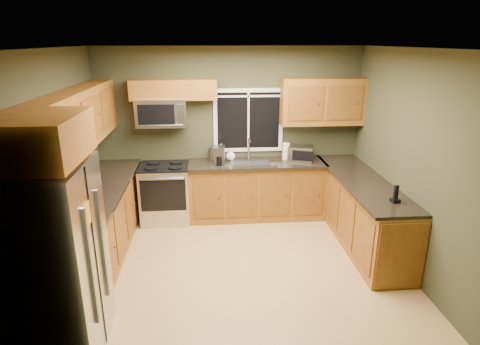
{
  "coord_description": "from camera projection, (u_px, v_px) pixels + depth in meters",
  "views": [
    {
      "loc": [
        -0.34,
        -4.56,
        2.79
      ],
      "look_at": [
        0.05,
        0.35,
        1.15
      ],
      "focal_mm": 30.0,
      "sensor_mm": 36.0,
      "label": 1
    }
  ],
  "objects": [
    {
      "name": "floor",
      "position": [
        238.0,
        265.0,
        5.21
      ],
      "size": [
        4.2,
        4.2,
        0.0
      ],
      "primitive_type": "plane",
      "color": "tan",
      "rests_on": "ground"
    },
    {
      "name": "ceiling",
      "position": [
        238.0,
        48.0,
        4.36
      ],
      "size": [
        4.2,
        4.2,
        0.0
      ],
      "primitive_type": "plane",
      "rotation": [
        3.14,
        0.0,
        0.0
      ],
      "color": "white",
      "rests_on": "back_wall"
    },
    {
      "name": "back_wall",
      "position": [
        230.0,
        133.0,
        6.49
      ],
      "size": [
        4.2,
        0.0,
        4.2
      ],
      "primitive_type": "plane",
      "rotation": [
        1.57,
        0.0,
        0.0
      ],
      "color": "#363822",
      "rests_on": "ground"
    },
    {
      "name": "front_wall",
      "position": [
        256.0,
        236.0,
        3.09
      ],
      "size": [
        4.2,
        0.0,
        4.2
      ],
      "primitive_type": "plane",
      "rotation": [
        -1.57,
        0.0,
        0.0
      ],
      "color": "#363822",
      "rests_on": "ground"
    },
    {
      "name": "left_wall",
      "position": [
        57.0,
        170.0,
        4.63
      ],
      "size": [
        0.0,
        3.6,
        3.6
      ],
      "primitive_type": "plane",
      "rotation": [
        1.57,
        0.0,
        1.57
      ],
      "color": "#363822",
      "rests_on": "ground"
    },
    {
      "name": "right_wall",
      "position": [
        407.0,
        162.0,
        4.95
      ],
      "size": [
        0.0,
        3.6,
        3.6
      ],
      "primitive_type": "plane",
      "rotation": [
        1.57,
        0.0,
        -1.57
      ],
      "color": "#363822",
      "rests_on": "ground"
    },
    {
      "name": "window",
      "position": [
        248.0,
        120.0,
        6.43
      ],
      "size": [
        1.12,
        0.03,
        1.02
      ],
      "color": "white",
      "rests_on": "back_wall"
    },
    {
      "name": "base_cabinets_left",
      "position": [
        102.0,
        222.0,
        5.38
      ],
      "size": [
        0.6,
        2.65,
        0.9
      ],
      "primitive_type": "cube",
      "color": "brown",
      "rests_on": "ground"
    },
    {
      "name": "countertop_left",
      "position": [
        100.0,
        190.0,
        5.24
      ],
      "size": [
        0.65,
        2.65,
        0.04
      ],
      "primitive_type": "cube",
      "color": "black",
      "rests_on": "base_cabinets_left"
    },
    {
      "name": "base_cabinets_back",
      "position": [
        257.0,
        191.0,
        6.52
      ],
      "size": [
        2.17,
        0.6,
        0.9
      ],
      "primitive_type": "cube",
      "color": "brown",
      "rests_on": "ground"
    },
    {
      "name": "countertop_back",
      "position": [
        257.0,
        163.0,
        6.35
      ],
      "size": [
        2.17,
        0.65,
        0.04
      ],
      "primitive_type": "cube",
      "color": "black",
      "rests_on": "base_cabinets_back"
    },
    {
      "name": "base_cabinets_peninsula",
      "position": [
        361.0,
        212.0,
        5.72
      ],
      "size": [
        0.6,
        2.52,
        0.9
      ],
      "color": "brown",
      "rests_on": "ground"
    },
    {
      "name": "countertop_peninsula",
      "position": [
        362.0,
        181.0,
        5.58
      ],
      "size": [
        0.65,
        2.5,
        0.04
      ],
      "primitive_type": "cube",
      "color": "black",
      "rests_on": "base_cabinets_peninsula"
    },
    {
      "name": "upper_cabinets_left",
      "position": [
        79.0,
        119.0,
        4.93
      ],
      "size": [
        0.33,
        2.65,
        0.72
      ],
      "primitive_type": "cube",
      "color": "brown",
      "rests_on": "left_wall"
    },
    {
      "name": "upper_cabinets_back_left",
      "position": [
        174.0,
        89.0,
        6.04
      ],
      "size": [
        1.3,
        0.33,
        0.3
      ],
      "primitive_type": "cube",
      "color": "brown",
      "rests_on": "back_wall"
    },
    {
      "name": "upper_cabinets_back_right",
      "position": [
        322.0,
        102.0,
        6.28
      ],
      "size": [
        1.3,
        0.33,
        0.72
      ],
      "primitive_type": "cube",
      "color": "brown",
      "rests_on": "back_wall"
    },
    {
      "name": "upper_cabinet_over_fridge",
      "position": [
        34.0,
        139.0,
        3.21
      ],
      "size": [
        0.72,
        0.9,
        0.38
      ],
      "primitive_type": "cube",
      "color": "brown",
      "rests_on": "left_wall"
    },
    {
      "name": "refrigerator",
      "position": [
        55.0,
        262.0,
        3.57
      ],
      "size": [
        0.74,
        0.9,
        1.8
      ],
      "color": "#B7B7BC",
      "rests_on": "ground"
    },
    {
      "name": "range",
      "position": [
        166.0,
        193.0,
        6.38
      ],
      "size": [
        0.76,
        0.69,
        0.94
      ],
      "color": "#B7B7BC",
      "rests_on": "ground"
    },
    {
      "name": "microwave",
      "position": [
        162.0,
        112.0,
        6.11
      ],
      "size": [
        0.76,
        0.41,
        0.42
      ],
      "color": "#B7B7BC",
      "rests_on": "back_wall"
    },
    {
      "name": "sink",
      "position": [
        250.0,
        161.0,
        6.35
      ],
      "size": [
        0.6,
        0.42,
        0.36
      ],
      "color": "slate",
      "rests_on": "countertop_back"
    },
    {
      "name": "toaster_oven",
      "position": [
        301.0,
        153.0,
        6.4
      ],
      "size": [
        0.46,
        0.41,
        0.24
      ],
      "color": "#B7B7BC",
      "rests_on": "countertop_back"
    },
    {
      "name": "coffee_maker",
      "position": [
        219.0,
        156.0,
        6.21
      ],
      "size": [
        0.19,
        0.24,
        0.28
      ],
      "color": "slate",
      "rests_on": "countertop_back"
    },
    {
      "name": "kettle",
      "position": [
        213.0,
        153.0,
        6.42
      ],
      "size": [
        0.17,
        0.17,
        0.25
      ],
      "color": "#B7B7BC",
      "rests_on": "countertop_back"
    },
    {
      "name": "paper_towel_roll",
      "position": [
        286.0,
        151.0,
        6.46
      ],
      "size": [
        0.15,
        0.15,
        0.3
      ],
      "color": "white",
      "rests_on": "countertop_back"
    },
    {
      "name": "soap_bottle_a",
      "position": [
        221.0,
        153.0,
        6.36
      ],
      "size": [
        0.14,
        0.14,
        0.28
      ],
      "primitive_type": "imported",
      "rotation": [
        0.0,
        0.0,
        -0.38
      ],
      "color": "orange",
      "rests_on": "countertop_back"
    },
    {
      "name": "soap_bottle_c",
      "position": [
        231.0,
        154.0,
        6.43
      ],
      "size": [
        0.16,
        0.16,
        0.19
      ],
      "primitive_type": "imported",
      "rotation": [
        0.0,
        0.0,
        -0.12
      ],
      "color": "white",
      "rests_on": "countertop_back"
    },
    {
      "name": "cordless_phone",
      "position": [
        395.0,
        197.0,
        4.77
      ],
      "size": [
        0.11,
        0.11,
        0.21
      ],
      "color": "black",
      "rests_on": "countertop_peninsula"
    }
  ]
}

